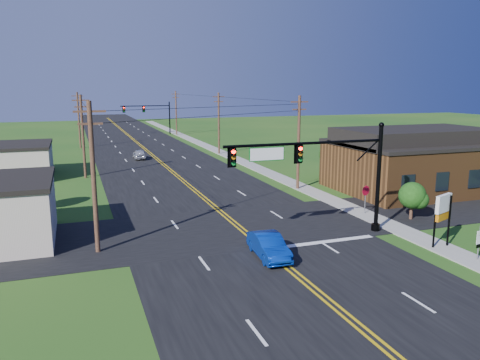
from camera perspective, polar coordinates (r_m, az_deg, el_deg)
name	(u,v)px	position (r m, az deg, el deg)	size (l,w,h in m)	color
ground	(320,298)	(23.02, 9.69, -13.98)	(260.00, 260.00, 0.00)	#1B4914
road_main	(151,155)	(69.54, -10.81, 2.99)	(16.00, 220.00, 0.04)	black
road_cross	(236,227)	(33.27, -0.47, -5.76)	(70.00, 10.00, 0.04)	black
sidewalk	(242,161)	(62.47, 0.21, 2.30)	(2.00, 160.00, 0.08)	gray
signal_mast_main	(321,167)	(30.37, 9.79, 1.60)	(11.30, 0.60, 7.48)	black
signal_mast_far	(149,113)	(99.32, -11.09, 8.02)	(10.98, 0.60, 7.48)	black
brick_building	(413,166)	(47.76, 20.29, 1.63)	(14.20, 11.20, 4.70)	brown
utility_pole_left_a	(93,175)	(28.52, -17.44, 0.57)	(1.80, 0.28, 9.00)	#3E271C
utility_pole_left_b	(83,135)	(53.31, -18.61, 5.24)	(1.80, 0.28, 9.00)	#3E271C
utility_pole_left_c	(79,119)	(80.22, -19.06, 7.03)	(1.80, 0.28, 9.00)	#3E271C
utility_pole_right_a	(299,141)	(45.16, 7.16, 4.76)	(1.80, 0.28, 9.00)	#3E271C
utility_pole_right_b	(219,122)	(69.27, -2.60, 7.06)	(1.80, 0.28, 9.00)	#3E271C
utility_pole_right_c	(176,112)	(98.30, -7.79, 8.20)	(1.80, 0.28, 9.00)	#3E271C
tree_right_back	(333,154)	(51.87, 11.25, 3.10)	(3.00, 3.00, 4.10)	#3E271C
shrub_corner	(412,196)	(37.02, 20.26, -1.79)	(2.00, 2.00, 2.86)	#3E271C
tree_left	(30,184)	(40.93, -24.26, -0.45)	(2.40, 2.40, 3.37)	#3E271C
blue_car	(269,246)	(27.39, 3.51, -8.09)	(1.46, 4.19, 1.38)	#062A93
distant_car	(139,154)	(66.00, -12.18, 3.07)	(1.57, 3.91, 1.33)	silver
route_sign	(479,241)	(29.94, 27.15, -6.58)	(0.52, 0.12, 2.10)	slate
stop_sign	(366,193)	(37.57, 15.07, -1.60)	(0.80, 0.25, 2.29)	slate
pylon_sign	(443,209)	(31.09, 23.53, -3.28)	(1.60, 0.83, 3.36)	black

